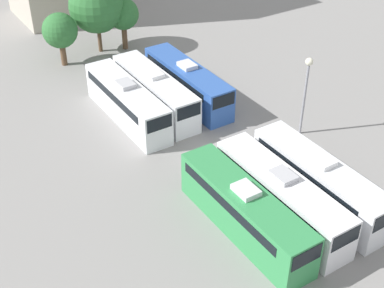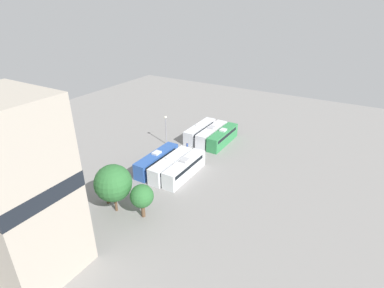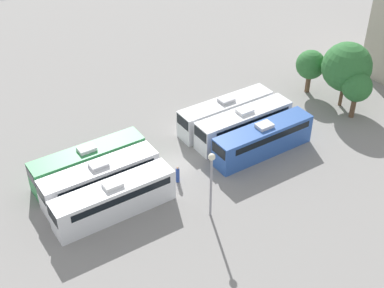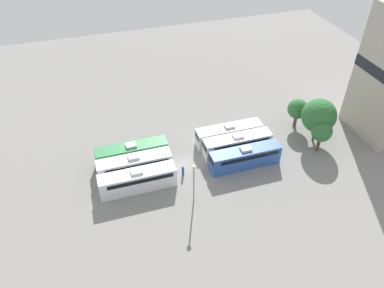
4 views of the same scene
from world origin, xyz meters
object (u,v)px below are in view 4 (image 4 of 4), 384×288
(bus_2, at_px, (138,180))
(worker_person, at_px, (183,171))
(tree_2, at_px, (322,132))
(bus_0, at_px, (132,153))
(light_pole, at_px, (194,177))
(bus_5, at_px, (245,157))
(bus_4, at_px, (237,144))
(bus_3, at_px, (229,134))
(bus_1, at_px, (135,165))
(tree_1, at_px, (319,116))
(tree_0, at_px, (298,109))

(bus_2, relative_size, worker_person, 6.29)
(bus_2, height_order, tree_2, tree_2)
(bus_0, xyz_separation_m, light_pole, (10.60, 6.48, 2.88))
(bus_5, bearing_deg, worker_person, -94.58)
(bus_0, height_order, tree_2, tree_2)
(bus_4, distance_m, worker_person, 10.01)
(bus_5, bearing_deg, bus_3, -177.95)
(bus_1, distance_m, tree_1, 29.76)
(tree_0, bearing_deg, light_pole, -62.77)
(worker_person, xyz_separation_m, light_pole, (5.41, -0.04, 3.77))
(bus_3, height_order, tree_1, tree_1)
(bus_0, xyz_separation_m, bus_1, (2.81, -0.12, 0.00))
(bus_5, xyz_separation_m, worker_person, (-0.77, -9.58, -0.89))
(tree_1, bearing_deg, worker_person, -86.21)
(bus_0, distance_m, bus_1, 2.81)
(tree_1, relative_size, tree_2, 1.41)
(worker_person, bearing_deg, tree_2, 87.52)
(bus_5, relative_size, tree_1, 1.43)
(tree_1, height_order, tree_2, tree_1)
(tree_0, bearing_deg, bus_0, -88.59)
(bus_4, height_order, bus_5, same)
(tree_0, xyz_separation_m, tree_1, (4.37, 1.01, 1.34))
(tree_0, bearing_deg, bus_4, -74.31)
(bus_2, bearing_deg, bus_1, 176.97)
(bus_5, relative_size, tree_2, 2.02)
(light_pole, bearing_deg, bus_5, 115.75)
(bus_0, bearing_deg, bus_2, -2.76)
(bus_0, xyz_separation_m, tree_1, (3.67, 29.46, 3.20))
(light_pole, relative_size, tree_0, 1.24)
(bus_4, distance_m, bus_5, 3.22)
(bus_5, height_order, tree_0, tree_0)
(bus_3, bearing_deg, tree_2, 64.23)
(bus_2, xyz_separation_m, bus_5, (0.03, 16.39, 0.00))
(light_pole, bearing_deg, bus_2, -124.65)
(bus_4, distance_m, tree_2, 13.11)
(bus_3, bearing_deg, bus_5, 2.05)
(tree_0, bearing_deg, tree_1, 13.01)
(bus_2, xyz_separation_m, bus_4, (-3.18, 16.47, 0.00))
(bus_3, bearing_deg, bus_1, -79.97)
(bus_0, distance_m, bus_4, 16.42)
(bus_4, bearing_deg, bus_1, -89.79)
(tree_0, distance_m, tree_1, 4.68)
(tree_2, bearing_deg, light_pole, -78.67)
(bus_5, height_order, tree_1, tree_1)
(bus_3, distance_m, tree_2, 14.36)
(tree_1, bearing_deg, light_pole, -73.22)
(bus_1, relative_size, bus_2, 1.00)
(bus_2, relative_size, bus_3, 1.00)
(bus_0, bearing_deg, light_pole, 31.44)
(bus_1, bearing_deg, tree_2, 83.38)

